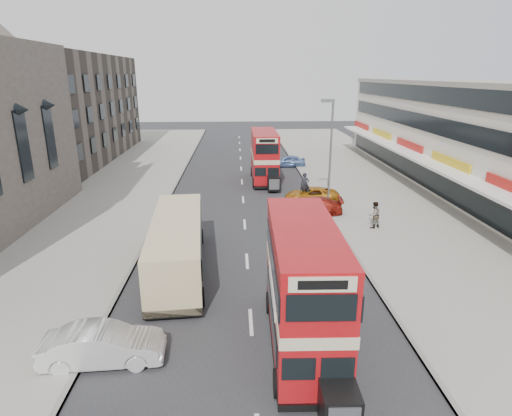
% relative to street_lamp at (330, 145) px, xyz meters
% --- Properties ---
extents(ground, '(160.00, 160.00, 0.00)m').
position_rel_street_lamp_xyz_m(ground, '(-6.52, -18.00, -4.78)').
color(ground, '#28282B').
rests_on(ground, ground).
extents(road_surface, '(12.00, 90.00, 0.01)m').
position_rel_street_lamp_xyz_m(road_surface, '(-6.52, 2.00, -4.78)').
color(road_surface, '#28282B').
rests_on(road_surface, ground).
extents(pavement_right, '(12.00, 90.00, 0.15)m').
position_rel_street_lamp_xyz_m(pavement_right, '(5.48, 2.00, -4.71)').
color(pavement_right, gray).
rests_on(pavement_right, ground).
extents(pavement_left, '(12.00, 90.00, 0.15)m').
position_rel_street_lamp_xyz_m(pavement_left, '(-18.52, 2.00, -4.71)').
color(pavement_left, gray).
rests_on(pavement_left, ground).
extents(kerb_left, '(0.20, 90.00, 0.16)m').
position_rel_street_lamp_xyz_m(kerb_left, '(-12.62, 2.00, -4.71)').
color(kerb_left, gray).
rests_on(kerb_left, ground).
extents(kerb_right, '(0.20, 90.00, 0.16)m').
position_rel_street_lamp_xyz_m(kerb_right, '(-0.42, 2.00, -4.71)').
color(kerb_right, gray).
rests_on(kerb_right, ground).
extents(brick_terrace, '(14.00, 28.00, 12.00)m').
position_rel_street_lamp_xyz_m(brick_terrace, '(-28.52, 20.00, 1.22)').
color(brick_terrace, '#66594C').
rests_on(brick_terrace, ground).
extents(commercial_row, '(9.90, 46.20, 9.30)m').
position_rel_street_lamp_xyz_m(commercial_row, '(13.42, 4.00, -0.09)').
color(commercial_row, beige).
rests_on(commercial_row, ground).
extents(street_lamp, '(1.00, 0.20, 8.12)m').
position_rel_street_lamp_xyz_m(street_lamp, '(0.00, 0.00, 0.00)').
color(street_lamp, slate).
rests_on(street_lamp, ground).
extents(bus_main, '(2.48, 8.40, 4.60)m').
position_rel_street_lamp_xyz_m(bus_main, '(-4.65, -17.61, -2.36)').
color(bus_main, black).
rests_on(bus_main, ground).
extents(bus_second, '(2.31, 8.32, 4.58)m').
position_rel_street_lamp_xyz_m(bus_second, '(-4.37, 8.20, -2.37)').
color(bus_second, black).
rests_on(bus_second, ground).
extents(coach, '(3.23, 9.95, 2.59)m').
position_rel_street_lamp_xyz_m(coach, '(-10.13, -11.00, -3.26)').
color(coach, black).
rests_on(coach, ground).
extents(car_left_front, '(4.34, 1.75, 1.40)m').
position_rel_street_lamp_xyz_m(car_left_front, '(-11.83, -18.31, -4.08)').
color(car_left_front, silver).
rests_on(car_left_front, ground).
extents(car_right_a, '(4.57, 2.21, 1.28)m').
position_rel_street_lamp_xyz_m(car_right_a, '(-1.58, -2.12, -4.14)').
color(car_right_a, maroon).
rests_on(car_right_a, ground).
extents(car_right_b, '(4.28, 1.99, 1.19)m').
position_rel_street_lamp_xyz_m(car_right_b, '(-1.03, 1.05, -4.19)').
color(car_right_b, '#B96E12').
rests_on(car_right_b, ground).
extents(car_right_c, '(3.85, 1.67, 1.29)m').
position_rel_street_lamp_xyz_m(car_right_c, '(-1.30, 14.71, -4.14)').
color(car_right_c, '#5674AC').
rests_on(car_right_c, ground).
extents(pedestrian_near, '(0.79, 0.69, 1.80)m').
position_rel_street_lamp_xyz_m(pedestrian_near, '(1.95, -5.45, -3.73)').
color(pedestrian_near, gray).
rests_on(pedestrian_near, pavement_right).
extents(cyclist, '(0.82, 1.85, 2.28)m').
position_rel_street_lamp_xyz_m(cyclist, '(-1.54, 1.57, -4.00)').
color(cyclist, gray).
rests_on(cyclist, ground).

